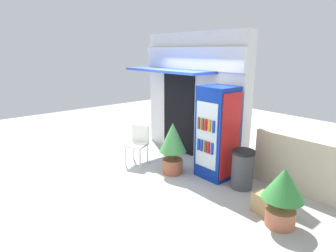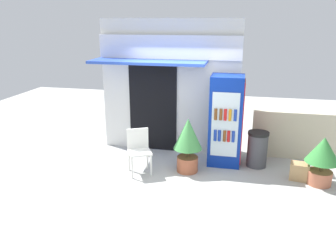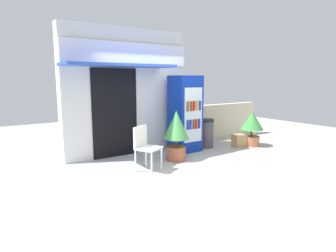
% 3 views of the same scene
% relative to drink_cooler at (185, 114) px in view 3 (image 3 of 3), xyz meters
% --- Properties ---
extents(ground, '(16.00, 16.00, 0.00)m').
position_rel_drink_cooler_xyz_m(ground, '(-0.98, -0.90, -0.99)').
color(ground, '#B2B2AD').
extents(storefront_building, '(3.31, 1.11, 3.11)m').
position_rel_drink_cooler_xyz_m(storefront_building, '(-1.39, 0.64, 0.62)').
color(storefront_building, silver).
rests_on(storefront_building, ground).
extents(drink_cooler, '(0.71, 0.71, 1.97)m').
position_rel_drink_cooler_xyz_m(drink_cooler, '(0.00, 0.00, 0.00)').
color(drink_cooler, '#0C2D9E').
rests_on(drink_cooler, ground).
extents(plastic_chair, '(0.60, 0.60, 0.93)m').
position_rel_drink_cooler_xyz_m(plastic_chair, '(-1.72, -0.85, -0.44)').
color(plastic_chair, white).
rests_on(plastic_chair, ground).
extents(potted_plant_near_shop, '(0.60, 0.60, 1.16)m').
position_rel_drink_cooler_xyz_m(potted_plant_near_shop, '(-0.74, -0.60, -0.30)').
color(potted_plant_near_shop, '#AD5B3D').
rests_on(potted_plant_near_shop, ground).
extents(potted_plant_curbside, '(0.64, 0.64, 0.97)m').
position_rel_drink_cooler_xyz_m(potted_plant_curbside, '(1.88, -0.65, -0.39)').
color(potted_plant_curbside, '#BC6B4C').
rests_on(potted_plant_curbside, ground).
extents(trash_bin, '(0.45, 0.45, 0.79)m').
position_rel_drink_cooler_xyz_m(trash_bin, '(0.70, -0.02, -0.59)').
color(trash_bin, '#47474C').
rests_on(trash_bin, ground).
extents(stone_boundary_wall, '(2.83, 0.20, 1.09)m').
position_rel_drink_cooler_xyz_m(stone_boundary_wall, '(2.01, 0.66, -0.44)').
color(stone_boundary_wall, beige).
rests_on(stone_boundary_wall, ground).
extents(cardboard_box, '(0.40, 0.33, 0.35)m').
position_rel_drink_cooler_xyz_m(cardboard_box, '(1.52, -0.52, -0.81)').
color(cardboard_box, tan).
rests_on(cardboard_box, ground).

